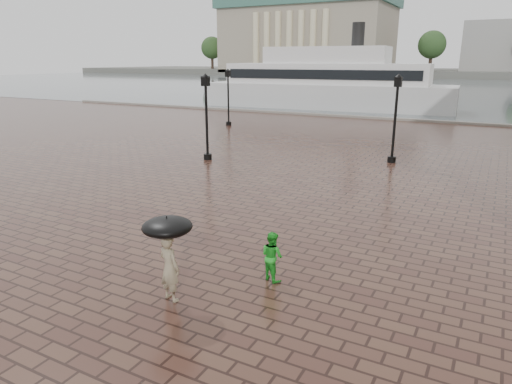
% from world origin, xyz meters
% --- Properties ---
extents(ground, '(300.00, 300.00, 0.00)m').
position_xyz_m(ground, '(0.00, 0.00, 0.00)').
color(ground, '#3A211A').
rests_on(ground, ground).
extents(harbour_water, '(240.00, 240.00, 0.00)m').
position_xyz_m(harbour_water, '(0.00, 92.00, 0.00)').
color(harbour_water, '#485458').
rests_on(harbour_water, ground).
extents(quay_edge, '(80.00, 0.60, 0.30)m').
position_xyz_m(quay_edge, '(0.00, 32.00, 0.00)').
color(quay_edge, slate).
rests_on(quay_edge, ground).
extents(far_shore, '(300.00, 60.00, 2.00)m').
position_xyz_m(far_shore, '(0.00, 160.00, 1.00)').
color(far_shore, '#4C4C47').
rests_on(far_shore, ground).
extents(museum, '(57.00, 32.50, 26.00)m').
position_xyz_m(museum, '(-55.00, 144.61, 13.91)').
color(museum, gray).
rests_on(museum, ground).
extents(far_trees, '(188.00, 8.00, 13.50)m').
position_xyz_m(far_trees, '(0.00, 138.00, 9.42)').
color(far_trees, '#2D2119').
rests_on(far_trees, ground).
extents(street_lamps, '(15.44, 12.44, 4.40)m').
position_xyz_m(street_lamps, '(-5.00, 15.33, 2.33)').
color(street_lamps, black).
rests_on(street_lamps, ground).
extents(adult_pedestrian, '(0.63, 0.48, 1.55)m').
position_xyz_m(adult_pedestrian, '(1.76, -3.00, 0.77)').
color(adult_pedestrian, gray).
rests_on(adult_pedestrian, ground).
extents(child_pedestrian, '(0.74, 0.67, 1.24)m').
position_xyz_m(child_pedestrian, '(3.34, -1.04, 0.62)').
color(child_pedestrian, green).
rests_on(child_pedestrian, ground).
extents(ferry_near, '(27.83, 8.44, 9.00)m').
position_xyz_m(ferry_near, '(-9.89, 39.39, 2.70)').
color(ferry_near, silver).
rests_on(ferry_near, ground).
extents(umbrella, '(1.10, 1.10, 1.10)m').
position_xyz_m(umbrella, '(1.76, -3.00, 1.75)').
color(umbrella, black).
rests_on(umbrella, ground).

